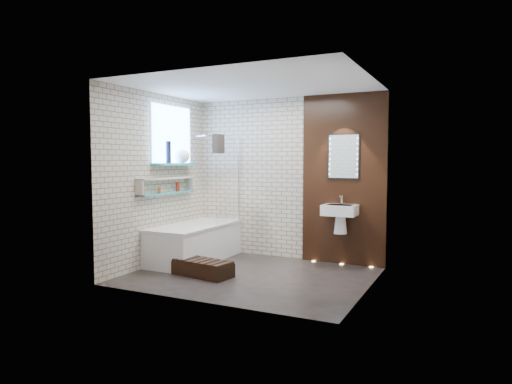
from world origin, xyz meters
The scene contains 15 objects.
ground centered at (0.00, 0.00, 0.00)m, with size 3.20×3.20×0.00m, color black.
room_shell centered at (0.00, 0.00, 1.30)m, with size 3.24×3.20×2.60m.
walnut_panel centered at (0.95, 1.27, 1.30)m, with size 1.30×0.06×2.60m, color black.
clerestory_window centered at (-1.57, 0.35, 1.90)m, with size 0.18×1.00×0.94m.
display_niche centered at (-1.53, 0.15, 1.20)m, with size 0.14×1.30×0.26m.
bathtub centered at (-1.22, 0.45, 0.29)m, with size 0.79×1.74×0.70m.
bath_screen centered at (-0.87, 0.89, 1.28)m, with size 0.01×0.78×1.40m, color white.
towel centered at (-0.87, 0.60, 1.85)m, with size 0.09×0.23×0.30m, color black.
shower_head centered at (-1.30, 0.95, 2.00)m, with size 0.18×0.18×0.02m, color silver.
washbasin centered at (0.95, 1.07, 0.79)m, with size 0.50×0.36×0.58m.
led_mirror centered at (0.95, 1.23, 1.65)m, with size 0.50×0.02×0.70m.
walnut_step centered at (-0.60, -0.30, 0.09)m, with size 0.85×0.38×0.19m, color black.
niche_bottles centered at (-1.53, 0.29, 1.16)m, with size 0.06×0.51×0.14m.
sill_vases centered at (-1.50, 0.47, 1.67)m, with size 0.22×0.52×0.34m.
floor_uplights centered at (0.95, 1.20, 0.01)m, with size 0.96×0.06×0.01m.
Camera 1 is at (2.75, -5.52, 1.59)m, focal length 31.73 mm.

